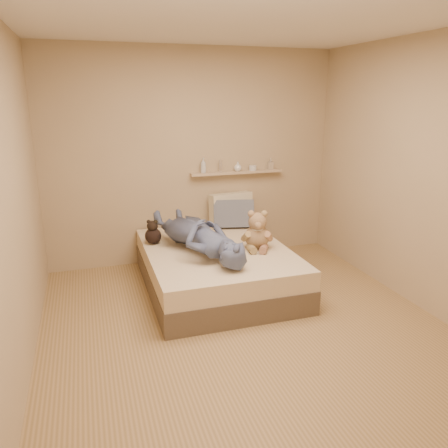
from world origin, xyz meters
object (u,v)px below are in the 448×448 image
object	(u,v)px
game_console	(233,254)
pillow_cream	(231,209)
pillow_grey	(234,214)
dark_plush	(153,233)
wall_shelf	(237,172)
bed	(216,267)
person	(198,234)
teddy_bear	(257,233)

from	to	relation	value
game_console	pillow_cream	xyz separation A→B (m)	(0.45, 1.40, 0.06)
pillow_grey	dark_plush	bearing A→B (deg)	-162.21
pillow_grey	wall_shelf	xyz separation A→B (m)	(0.12, 0.22, 0.48)
bed	game_console	size ratio (longest dim) A/B	11.47
pillow_cream	dark_plush	bearing A→B (deg)	-155.90
person	teddy_bear	bearing A→B (deg)	152.47
dark_plush	wall_shelf	distance (m)	1.40
pillow_cream	pillow_grey	xyz separation A→B (m)	(-0.01, -0.14, -0.03)
pillow_cream	game_console	bearing A→B (deg)	-107.83
teddy_bear	dark_plush	bearing A→B (deg)	153.48
game_console	pillow_cream	bearing A→B (deg)	72.17
dark_plush	pillow_cream	size ratio (longest dim) A/B	0.51
pillow_grey	person	world-z (taller)	person
dark_plush	pillow_cream	world-z (taller)	pillow_cream
wall_shelf	bed	bearing A→B (deg)	-121.18
teddy_bear	person	bearing A→B (deg)	167.15
pillow_cream	wall_shelf	bearing A→B (deg)	37.51
bed	person	world-z (taller)	person
dark_plush	wall_shelf	world-z (taller)	wall_shelf
person	pillow_cream	bearing A→B (deg)	-141.98
bed	pillow_grey	xyz separation A→B (m)	(0.43, 0.69, 0.40)
bed	pillow_grey	world-z (taller)	pillow_grey
bed	game_console	bearing A→B (deg)	-90.34
dark_plush	teddy_bear	bearing A→B (deg)	-26.52
pillow_grey	game_console	bearing A→B (deg)	-109.13
teddy_bear	pillow_cream	xyz separation A→B (m)	(0.04, 1.00, 0.02)
bed	dark_plush	distance (m)	0.80
bed	pillow_cream	world-z (taller)	pillow_cream
pillow_grey	wall_shelf	size ratio (longest dim) A/B	0.42
bed	wall_shelf	size ratio (longest dim) A/B	1.58
pillow_grey	person	xyz separation A→B (m)	(-0.64, -0.72, 0.01)
game_console	dark_plush	world-z (taller)	dark_plush
bed	pillow_grey	distance (m)	0.91
bed	person	bearing A→B (deg)	-172.94
game_console	pillow_grey	size ratio (longest dim) A/B	0.33
game_console	teddy_bear	world-z (taller)	teddy_bear
pillow_grey	teddy_bear	bearing A→B (deg)	-91.73
bed	teddy_bear	world-z (taller)	teddy_bear
bed	pillow_cream	distance (m)	1.03
game_console	pillow_cream	size ratio (longest dim) A/B	0.30
teddy_bear	wall_shelf	bearing A→B (deg)	82.47
teddy_bear	person	xyz separation A→B (m)	(-0.61, 0.14, 0.01)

